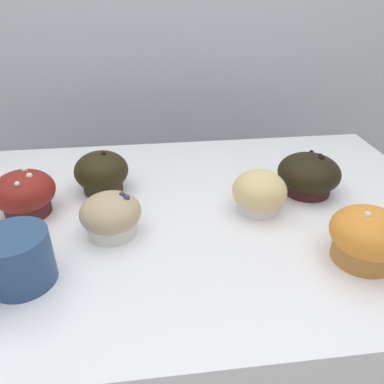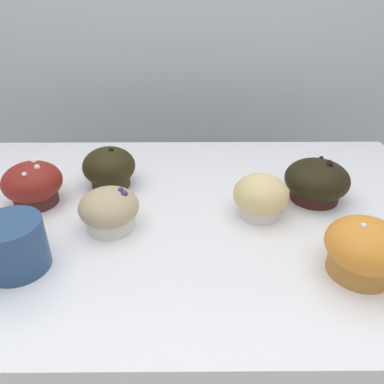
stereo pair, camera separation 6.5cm
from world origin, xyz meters
The scene contains 9 objects.
wall_back centered at (0.00, 0.60, 0.90)m, with size 3.20×0.10×1.80m, color #B2B7BC.
display_counter centered at (0.00, 0.00, 0.47)m, with size 1.00×0.64×0.93m, color white.
muffin_front_center centered at (0.14, -0.01, 0.97)m, with size 0.10×0.10×0.08m.
muffin_back_left centered at (0.26, -0.16, 0.98)m, with size 0.11×0.11×0.09m.
muffin_back_right centered at (-0.15, 0.10, 0.97)m, with size 0.10×0.10×0.08m.
muffin_front_left centered at (-0.12, -0.05, 0.97)m, with size 0.10×0.10×0.07m.
muffin_front_right centered at (-0.28, 0.03, 0.97)m, with size 0.11×0.11×0.08m.
muffin_back_center centered at (0.25, 0.04, 0.97)m, with size 0.12×0.12×0.08m.
coffee_cup centered at (-0.24, -0.15, 0.98)m, with size 0.11×0.12×0.08m.
Camera 1 is at (-0.05, -0.57, 1.31)m, focal length 35.00 mm.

